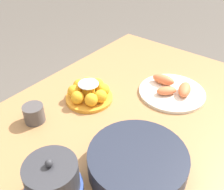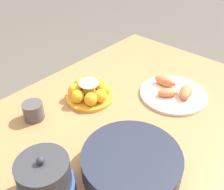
% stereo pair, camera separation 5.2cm
% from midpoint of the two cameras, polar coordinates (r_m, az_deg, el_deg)
% --- Properties ---
extents(dining_table, '(1.29, 0.99, 0.72)m').
position_cam_midpoint_polar(dining_table, '(1.25, 6.05, -5.55)').
color(dining_table, '#A87547').
rests_on(dining_table, ground_plane).
extents(cake_plate, '(0.22, 0.22, 0.10)m').
position_cam_midpoint_polar(cake_plate, '(1.21, -3.74, 0.74)').
color(cake_plate, gold).
rests_on(cake_plate, dining_table).
extents(serving_bowl, '(0.34, 0.34, 0.08)m').
position_cam_midpoint_polar(serving_bowl, '(0.90, 5.93, -14.32)').
color(serving_bowl, '#232838').
rests_on(serving_bowl, dining_table).
extents(seafood_platter, '(0.31, 0.31, 0.06)m').
position_cam_midpoint_polar(seafood_platter, '(1.28, 14.32, 0.63)').
color(seafood_platter, silver).
rests_on(seafood_platter, dining_table).
extents(cup_near, '(0.09, 0.09, 0.08)m').
position_cam_midpoint_polar(cup_near, '(1.14, -15.50, -3.38)').
color(cup_near, '#4C4747').
rests_on(cup_near, dining_table).
extents(warming_pot, '(0.18, 0.18, 0.17)m').
position_cam_midpoint_polar(warming_pot, '(0.84, -12.58, -17.52)').
color(warming_pot, '#334C99').
rests_on(warming_pot, dining_table).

